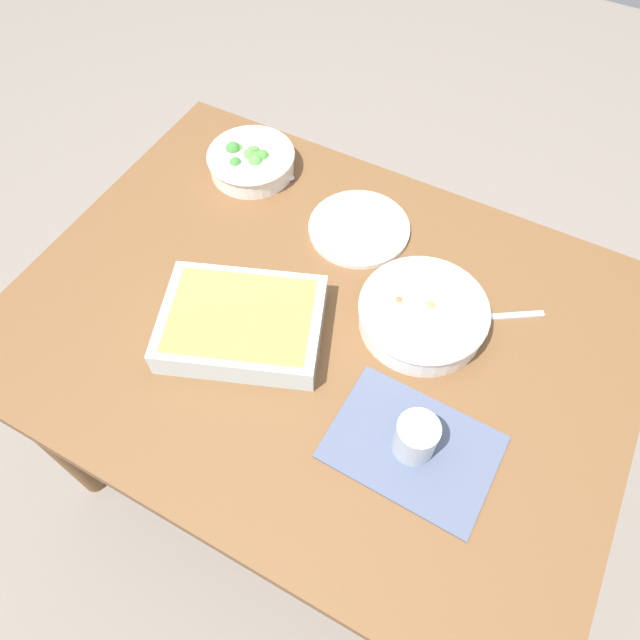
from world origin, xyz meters
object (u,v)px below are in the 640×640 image
stew_bowl (423,314)px  broccoli_bowl (251,160)px  drink_cup (415,439)px  spoon_by_broccoli (270,173)px  side_plate (359,228)px  baking_dish (242,323)px  spoon_by_stew (487,317)px

stew_bowl → broccoli_bowl: broccoli_bowl is taller
stew_bowl → drink_cup: drink_cup is taller
stew_bowl → broccoli_bowl: bearing=-22.1°
spoon_by_broccoli → side_plate: bearing=167.8°
baking_dish → spoon_by_broccoli: 0.44m
drink_cup → spoon_by_broccoli: 0.72m
broccoli_bowl → side_plate: 0.31m
baking_dish → drink_cup: (-0.38, 0.06, 0.00)m
side_plate → drink_cup: bearing=126.6°
baking_dish → spoon_by_stew: (-0.40, -0.25, -0.03)m
spoon_by_broccoli → stew_bowl: bearing=155.4°
baking_dish → side_plate: (-0.08, -0.34, -0.03)m
drink_cup → spoon_by_stew: size_ratio=0.54×
stew_bowl → baking_dish: same height
stew_bowl → side_plate: (0.21, -0.16, -0.03)m
side_plate → spoon_by_stew: 0.33m
side_plate → spoon_by_broccoli: size_ratio=1.25×
broccoli_bowl → baking_dish: size_ratio=0.57×
broccoli_bowl → baking_dish: 0.45m
drink_cup → spoon_by_stew: (-0.02, -0.31, -0.03)m
broccoli_bowl → spoon_by_broccoli: size_ratio=1.16×
spoon_by_broccoli → baking_dish: bearing=114.4°
side_plate → spoon_by_stew: (-0.32, 0.09, -0.00)m
drink_cup → spoon_by_stew: 0.32m
stew_bowl → spoon_by_stew: size_ratio=1.58×
broccoli_bowl → drink_cup: 0.75m
drink_cup → spoon_by_broccoli: drink_cup is taller
drink_cup → spoon_by_stew: bearing=-94.4°
broccoli_bowl → spoon_by_broccoli: (-0.04, -0.01, -0.03)m
baking_dish → spoon_by_stew: 0.48m
baking_dish → spoon_by_stew: baking_dish is taller
stew_bowl → drink_cup: bearing=109.7°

